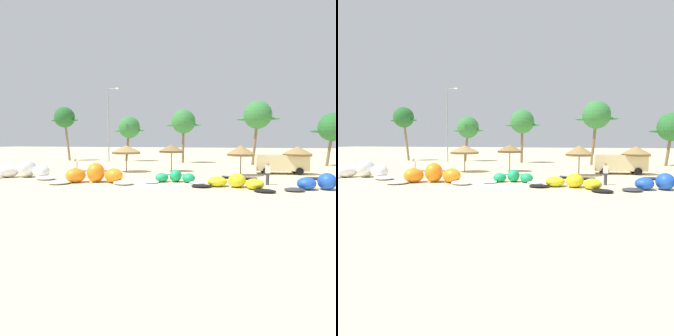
% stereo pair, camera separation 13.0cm
% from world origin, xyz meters
% --- Properties ---
extents(ground_plane, '(260.00, 260.00, 0.00)m').
position_xyz_m(ground_plane, '(0.00, 0.00, 0.00)').
color(ground_plane, beige).
extents(kite_far_left, '(7.09, 3.75, 1.50)m').
position_xyz_m(kite_far_left, '(-11.65, 0.44, 0.57)').
color(kite_far_left, white).
rests_on(kite_far_left, ground).
extents(kite_left, '(6.47, 3.86, 1.47)m').
position_xyz_m(kite_left, '(-4.30, -0.74, 0.56)').
color(kite_left, white).
rests_on(kite_left, ground).
extents(kite_left_of_center, '(4.64, 2.46, 0.96)m').
position_xyz_m(kite_left_of_center, '(1.46, 1.14, 0.37)').
color(kite_left_of_center, white).
rests_on(kite_left_of_center, ground).
extents(kite_center, '(5.74, 3.37, 0.94)m').
position_xyz_m(kite_center, '(6.06, -0.48, 0.36)').
color(kite_center, black).
rests_on(kite_center, ground).
extents(kite_right_of_center, '(5.72, 2.59, 1.09)m').
position_xyz_m(kite_right_of_center, '(11.74, 0.00, 0.42)').
color(kite_right_of_center, '#333338').
rests_on(kite_right_of_center, ground).
extents(beach_umbrella_near_van, '(3.01, 3.01, 2.70)m').
position_xyz_m(beach_umbrella_near_van, '(-5.41, 7.61, 2.27)').
color(beach_umbrella_near_van, brown).
rests_on(beach_umbrella_near_van, ground).
extents(beach_umbrella_middle, '(2.65, 2.65, 2.77)m').
position_xyz_m(beach_umbrella_middle, '(-1.15, 9.36, 2.35)').
color(beach_umbrella_middle, brown).
rests_on(beach_umbrella_middle, ground).
extents(beach_umbrella_near_palms, '(2.56, 2.56, 2.75)m').
position_xyz_m(beach_umbrella_near_palms, '(5.93, 7.33, 2.26)').
color(beach_umbrella_near_palms, brown).
rests_on(beach_umbrella_near_palms, ground).
extents(beach_umbrella_outermost, '(2.72, 2.72, 2.64)m').
position_xyz_m(beach_umbrella_outermost, '(10.95, 9.86, 2.19)').
color(beach_umbrella_outermost, brown).
rests_on(beach_umbrella_outermost, ground).
extents(parked_van, '(4.94, 2.64, 1.84)m').
position_xyz_m(parked_van, '(9.43, 9.92, 1.09)').
color(parked_van, beige).
rests_on(parked_van, ground).
extents(person_near_kites, '(0.36, 0.24, 1.62)m').
position_xyz_m(person_near_kites, '(8.13, 1.53, 0.82)').
color(person_near_kites, '#383842').
rests_on(person_near_kites, ground).
extents(person_by_umbrellas, '(0.36, 0.24, 1.62)m').
position_xyz_m(person_by_umbrellas, '(-7.49, 1.66, 0.82)').
color(person_by_umbrellas, '#383842').
rests_on(person_by_umbrellas, ground).
extents(palm_leftmost, '(4.93, 3.28, 8.58)m').
position_xyz_m(palm_leftmost, '(-22.60, 22.32, 6.85)').
color(palm_leftmost, '#7F6647').
rests_on(palm_leftmost, ground).
extents(palm_left, '(5.07, 3.38, 6.97)m').
position_xyz_m(palm_left, '(-12.06, 23.82, 5.22)').
color(palm_left, brown).
rests_on(palm_left, ground).
extents(palm_left_of_gap, '(5.15, 3.44, 7.65)m').
position_xyz_m(palm_left_of_gap, '(-3.03, 22.44, 5.86)').
color(palm_left_of_gap, brown).
rests_on(palm_left_of_gap, ground).
extents(palm_center_left, '(5.41, 3.61, 8.32)m').
position_xyz_m(palm_center_left, '(7.21, 20.81, 6.45)').
color(palm_center_left, brown).
rests_on(palm_center_left, ground).
extents(palm_center_right, '(5.34, 3.56, 6.68)m').
position_xyz_m(palm_center_right, '(16.25, 21.76, 4.85)').
color(palm_center_right, brown).
rests_on(palm_center_right, ground).
extents(lamppost_west, '(1.83, 0.24, 10.87)m').
position_xyz_m(lamppost_west, '(-13.79, 20.46, 5.99)').
color(lamppost_west, gray).
rests_on(lamppost_west, ground).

